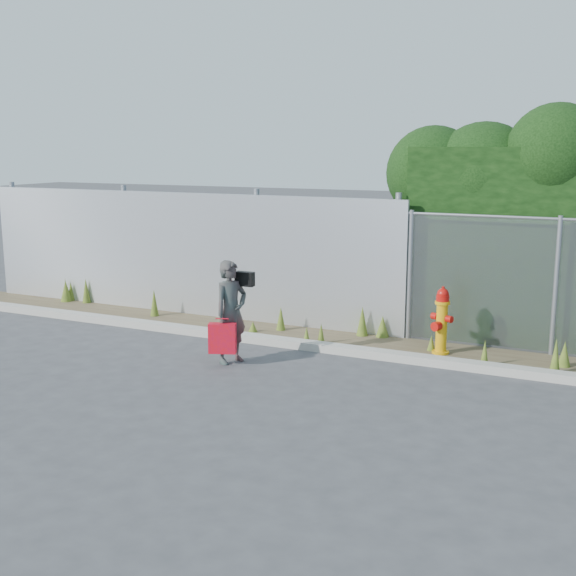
{
  "coord_description": "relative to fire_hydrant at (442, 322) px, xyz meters",
  "views": [
    {
      "loc": [
        4.04,
        -7.83,
        3.01
      ],
      "look_at": [
        -0.3,
        1.4,
        1.0
      ],
      "focal_mm": 45.0,
      "sensor_mm": 36.0,
      "label": 1
    }
  ],
  "objects": [
    {
      "name": "black_shoulder_bag",
      "position": [
        -2.47,
        -1.45,
        0.68
      ],
      "size": [
        0.27,
        0.11,
        0.2
      ],
      "rotation": [
        0.0,
        0.0,
        0.01
      ],
      "color": "black"
    },
    {
      "name": "fire_hydrant",
      "position": [
        0.0,
        0.0,
        0.0
      ],
      "size": [
        0.34,
        0.31,
        1.02
      ],
      "rotation": [
        0.0,
        0.0,
        -0.38
      ],
      "color": "#DC9C0B",
      "rests_on": "ground"
    },
    {
      "name": "woman",
      "position": [
        -2.59,
        -1.63,
        0.23
      ],
      "size": [
        0.52,
        0.62,
        1.46
      ],
      "primitive_type": "imported",
      "rotation": [
        0.0,
        0.0,
        1.2
      ],
      "color": "#0E5B53",
      "rests_on": "ground"
    },
    {
      "name": "red_tote_bag",
      "position": [
        -2.61,
        -1.85,
        -0.1
      ],
      "size": [
        0.38,
        0.14,
        0.5
      ],
      "rotation": [
        0.0,
        0.0,
        0.36
      ],
      "color": "#B60A2E"
    },
    {
      "name": "corrugated_fence",
      "position": [
        -4.97,
        0.65,
        0.61
      ],
      "size": [
        8.5,
        0.21,
        2.3
      ],
      "color": "silver",
      "rests_on": "ground"
    },
    {
      "name": "curb",
      "position": [
        -1.72,
        -0.56,
        -0.43
      ],
      "size": [
        16.0,
        0.22,
        0.12
      ],
      "primitive_type": "cube",
      "color": "#9F9B90",
      "rests_on": "ground"
    },
    {
      "name": "weed_strip",
      "position": [
        -1.13,
        0.18,
        -0.38
      ],
      "size": [
        16.0,
        1.36,
        0.49
      ],
      "color": "#4C3F2B",
      "rests_on": "ground"
    },
    {
      "name": "ground",
      "position": [
        -1.72,
        -2.36,
        -0.49
      ],
      "size": [
        80.0,
        80.0,
        0.0
      ],
      "primitive_type": "plane",
      "color": "#3D3D40",
      "rests_on": "ground"
    }
  ]
}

